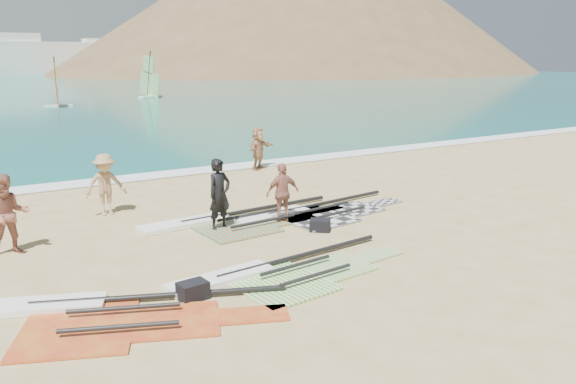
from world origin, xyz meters
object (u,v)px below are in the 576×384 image
rig_grey (311,213)px  beachgoer_mid (105,185)px  gear_bag_near (193,291)px  beachgoer_back (283,193)px  beachgoer_left (8,215)px  rig_green (277,274)px  beachgoer_right (258,148)px  rig_red (97,314)px  rig_orange (233,221)px  gear_bag_far (320,225)px  person_wetsuit (220,195)px

rig_grey → beachgoer_mid: (-5.00, 3.03, 0.84)m
gear_bag_near → beachgoer_back: bearing=40.7°
beachgoer_left → beachgoer_back: size_ratio=1.14×
beachgoer_left → gear_bag_near: bearing=-57.3°
beachgoer_left → beachgoer_back: (6.61, -1.01, -0.12)m
rig_green → beachgoer_right: 11.40m
rig_green → rig_red: size_ratio=0.99×
rig_grey → beachgoer_right: 6.99m
rig_orange → beachgoer_back: (1.19, -0.66, 0.77)m
beachgoer_left → beachgoer_right: size_ratio=1.11×
beachgoer_left → beachgoer_mid: size_ratio=1.06×
rig_red → gear_bag_far: gear_bag_far is taller
rig_red → person_wetsuit: person_wetsuit is taller
beachgoer_left → gear_bag_far: bearing=-15.2°
rig_grey → rig_orange: bearing=161.9°
person_wetsuit → beachgoer_mid: bearing=110.3°
beachgoer_left → person_wetsuit: bearing=-6.6°
rig_green → gear_bag_far: 3.26m
rig_green → beachgoer_mid: 6.82m
rig_orange → rig_red: bearing=-143.0°
beachgoer_left → beachgoer_mid: bearing=41.9°
rig_orange → rig_red: size_ratio=1.09×
beachgoer_mid → rig_grey: bearing=-32.8°
rig_red → beachgoer_back: beachgoer_back is taller
beachgoer_left → beachgoer_mid: (2.70, 2.23, -0.06)m
beachgoer_right → gear_bag_near: bearing=-153.8°
beachgoer_back → beachgoer_right: beachgoer_right is taller
gear_bag_far → beachgoer_back: (-0.41, 1.20, 0.67)m
beachgoer_left → beachgoer_right: (9.59, 5.88, -0.09)m
rig_green → beachgoer_left: 6.29m
rig_grey → rig_red: rig_red is taller
rig_red → beachgoer_mid: beachgoer_mid is taller
rig_grey → gear_bag_near: gear_bag_near is taller
rig_red → gear_bag_near: 1.72m
beachgoer_back → beachgoer_left: bearing=-4.5°
rig_orange → gear_bag_far: 2.46m
gear_bag_far → beachgoer_left: bearing=162.6°
gear_bag_near → beachgoer_back: size_ratio=0.32×
rig_green → person_wetsuit: (0.35, 3.53, 0.89)m
rig_green → beachgoer_right: (5.08, 10.17, 0.80)m
rig_green → rig_orange: (0.91, 3.94, 0.00)m
rig_green → beachgoer_back: bearing=51.6°
rig_green → person_wetsuit: bearing=78.5°
gear_bag_near → person_wetsuit: (2.25, 3.69, 0.77)m
rig_red → rig_green: bearing=21.3°
rig_green → beachgoer_left: size_ratio=2.88×
rig_orange → beachgoer_right: size_ratio=3.52×
gear_bag_near → beachgoer_right: size_ratio=0.31×
rig_green → beachgoer_left: bearing=130.7°
rig_red → gear_bag_far: size_ratio=10.65×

